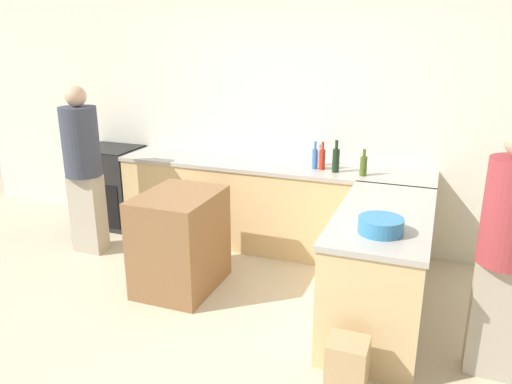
{
  "coord_description": "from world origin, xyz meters",
  "views": [
    {
      "loc": [
        1.6,
        -2.92,
        2.17
      ],
      "look_at": [
        0.25,
        0.65,
        0.95
      ],
      "focal_mm": 35.0,
      "sensor_mm": 36.0,
      "label": 1
    }
  ],
  "objects": [
    {
      "name": "olive_oil_bottle",
      "position": [
        0.95,
        1.6,
        1.0
      ],
      "size": [
        0.07,
        0.07,
        0.25
      ],
      "color": "#475B1E",
      "rests_on": "counter_back"
    },
    {
      "name": "vinegar_bottle_clear",
      "position": [
        0.47,
        1.82,
        0.99
      ],
      "size": [
        0.08,
        0.08,
        0.22
      ],
      "color": "silver",
      "rests_on": "counter_back"
    },
    {
      "name": "wall_back",
      "position": [
        0.0,
        2.04,
        1.35
      ],
      "size": [
        8.0,
        0.06,
        2.7
      ],
      "color": "silver",
      "rests_on": "ground_plane"
    },
    {
      "name": "island_table",
      "position": [
        -0.44,
        0.6,
        0.43
      ],
      "size": [
        0.62,
        0.79,
        0.87
      ],
      "color": "brown",
      "rests_on": "ground_plane"
    },
    {
      "name": "counter_peninsula",
      "position": [
        1.26,
        0.65,
        0.45
      ],
      "size": [
        0.69,
        1.55,
        0.9
      ],
      "color": "#D6B27A",
      "rests_on": "ground_plane"
    },
    {
      "name": "wine_bottle_dark",
      "position": [
        0.68,
        1.64,
        1.02
      ],
      "size": [
        0.07,
        0.07,
        0.31
      ],
      "color": "black",
      "rests_on": "counter_back"
    },
    {
      "name": "ground_plane",
      "position": [
        0.0,
        0.0,
        0.0
      ],
      "size": [
        14.0,
        14.0,
        0.0
      ],
      "primitive_type": "plane",
      "color": "beige"
    },
    {
      "name": "person_at_peninsula",
      "position": [
        2.04,
        0.27,
        0.9
      ],
      "size": [
        0.33,
        0.33,
        1.67
      ],
      "color": "#ADA38E",
      "rests_on": "ground_plane"
    },
    {
      "name": "person_by_range",
      "position": [
        -1.7,
        0.95,
        0.91
      ],
      "size": [
        0.36,
        0.36,
        1.69
      ],
      "color": "#ADA38E",
      "rests_on": "ground_plane"
    },
    {
      "name": "mixing_bowl",
      "position": [
        1.28,
        0.24,
        0.95
      ],
      "size": [
        0.3,
        0.3,
        0.11
      ],
      "color": "teal",
      "rests_on": "counter_peninsula"
    },
    {
      "name": "counter_back",
      "position": [
        0.0,
        1.71,
        0.45
      ],
      "size": [
        3.22,
        0.63,
        0.9
      ],
      "color": "#D6B27A",
      "rests_on": "ground_plane"
    },
    {
      "name": "range_oven",
      "position": [
        -1.95,
        1.71,
        0.46
      ],
      "size": [
        0.68,
        0.61,
        0.91
      ],
      "color": "black",
      "rests_on": "ground_plane"
    },
    {
      "name": "paper_bag",
      "position": [
        1.21,
        -0.32,
        0.2
      ],
      "size": [
        0.24,
        0.22,
        0.41
      ],
      "color": "tan",
      "rests_on": "ground_plane"
    },
    {
      "name": "water_bottle_blue",
      "position": [
        0.47,
        1.68,
        1.01
      ],
      "size": [
        0.06,
        0.06,
        0.27
      ],
      "color": "#386BB7",
      "rests_on": "counter_back"
    },
    {
      "name": "hot_sauce_bottle",
      "position": [
        0.54,
        1.68,
        1.01
      ],
      "size": [
        0.06,
        0.06,
        0.27
      ],
      "color": "red",
      "rests_on": "counter_back"
    }
  ]
}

